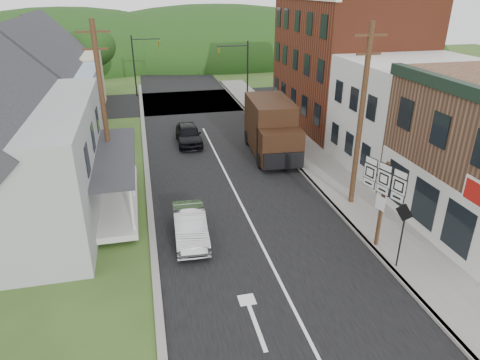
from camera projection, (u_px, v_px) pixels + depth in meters
ground at (266, 255)px, 18.11m from camera, size 120.00×120.00×0.00m
road at (222, 166)px, 26.97m from camera, size 9.00×90.00×0.02m
cross_road at (190, 102)px, 42.04m from camera, size 60.00×9.00×0.02m
sidewalk_right at (322, 169)px, 26.38m from camera, size 2.80×55.00×0.15m
curb_right at (301, 171)px, 26.11m from camera, size 0.20×55.00×0.15m
curb_left at (148, 186)px, 24.22m from camera, size 0.30×55.00×0.12m
storefront_white at (413, 116)px, 25.73m from camera, size 8.00×7.00×6.50m
storefront_red at (346, 61)px, 33.43m from camera, size 8.00×12.00×10.00m
house_blue at (45, 93)px, 29.39m from camera, size 7.14×8.16×7.28m
house_cream at (57, 70)px, 37.26m from camera, size 7.14×8.16×7.28m
utility_pole_right at (361, 117)px, 20.43m from camera, size 1.60×0.26×9.00m
utility_pole_left at (104, 108)px, 21.93m from camera, size 1.60×0.26×9.00m
traffic_signal_right at (240, 67)px, 38.27m from camera, size 2.87×0.20×6.00m
traffic_signal_left at (141, 58)px, 42.70m from camera, size 2.87×0.20×6.00m
tree_left_d at (91, 46)px, 42.60m from camera, size 4.80×4.80×6.94m
forested_ridge at (168, 58)px, 66.86m from camera, size 90.00×30.00×16.00m
silver_sedan at (190, 226)px, 18.99m from camera, size 1.54×4.06×1.32m
dark_sedan at (189, 134)px, 30.51m from camera, size 1.71×4.20×1.43m
delivery_van at (272, 129)px, 28.11m from camera, size 3.07×6.63×3.61m
route_sign_cluster at (383, 193)px, 17.53m from camera, size 0.67×2.15×3.87m
warning_sign at (403, 227)px, 16.40m from camera, size 0.31×0.73×2.84m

